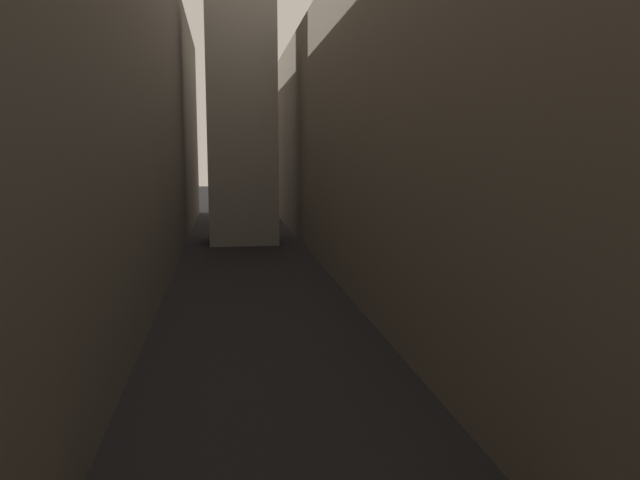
% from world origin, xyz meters
% --- Properties ---
extents(ground_plane, '(264.00, 264.00, 0.00)m').
position_xyz_m(ground_plane, '(0.00, 48.00, 0.00)').
color(ground_plane, black).
extents(building_block_left, '(12.70, 108.00, 23.42)m').
position_xyz_m(building_block_left, '(-11.85, 50.00, 11.71)').
color(building_block_left, '#60594F').
rests_on(building_block_left, ground).
extents(building_block_right, '(15.09, 108.00, 20.56)m').
position_xyz_m(building_block_right, '(13.05, 50.00, 10.28)').
color(building_block_right, '#756B5B').
rests_on(building_block_right, ground).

